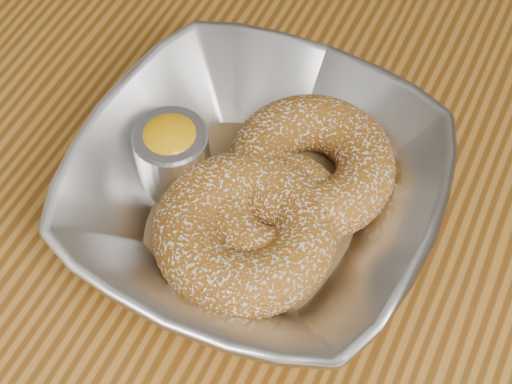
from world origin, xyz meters
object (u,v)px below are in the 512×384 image
at_px(table, 262,297).
at_px(serving_bowl, 256,193).
at_px(ramekin, 172,153).
at_px(donut_extra, 275,212).
at_px(donut_back, 311,166).
at_px(donut_front, 245,232).

bearing_deg(table, serving_bowl, 136.99).
xyz_separation_m(table, ramekin, (-0.07, 0.01, 0.14)).
bearing_deg(ramekin, serving_bowl, 0.53).
bearing_deg(serving_bowl, ramekin, -179.47).
height_order(table, donut_extra, donut_extra).
xyz_separation_m(serving_bowl, donut_extra, (0.02, -0.01, -0.00)).
distance_m(donut_back, ramekin, 0.09).
bearing_deg(donut_back, donut_extra, -99.75).
relative_size(table, serving_bowl, 5.11).
height_order(donut_back, ramekin, ramekin).
bearing_deg(serving_bowl, donut_back, 55.81).
bearing_deg(donut_back, serving_bowl, -124.19).
relative_size(donut_extra, ramekin, 1.67).
bearing_deg(donut_front, ramekin, 156.38).
height_order(serving_bowl, donut_front, serving_bowl).
distance_m(donut_front, donut_extra, 0.03).
xyz_separation_m(table, serving_bowl, (-0.01, 0.01, 0.13)).
relative_size(table, donut_front, 10.30).
bearing_deg(donut_front, serving_bowl, 102.97).
bearing_deg(serving_bowl, donut_extra, -20.48).
bearing_deg(donut_back, table, -107.53).
distance_m(serving_bowl, donut_front, 0.03).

